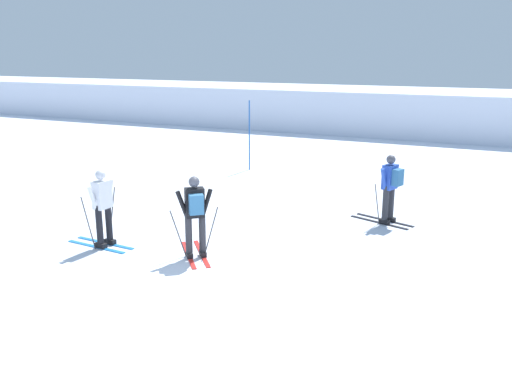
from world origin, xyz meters
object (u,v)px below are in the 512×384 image
trail_marker_pole (249,136)px  skier_black (195,213)px  skier_white (102,206)px  skier_blue (390,186)px

trail_marker_pole → skier_black: bearing=-71.8°
skier_white → skier_black: 2.16m
skier_white → skier_blue: same height
skier_black → trail_marker_pole: bearing=108.2°
trail_marker_pole → skier_white: bearing=-86.2°
skier_blue → trail_marker_pole: trail_marker_pole is taller
skier_blue → skier_black: bearing=-127.9°
skier_blue → skier_black: (-3.10, -3.98, -0.00)m
skier_black → skier_white: bearing=-172.8°
skier_white → skier_black: size_ratio=1.00×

